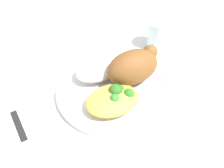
# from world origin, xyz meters

# --- Properties ---
(ground_plane) EXTENTS (2.00, 2.00, 0.00)m
(ground_plane) POSITION_xyz_m (0.00, 0.00, 0.00)
(ground_plane) COLOR silver
(plate) EXTENTS (0.25, 0.25, 0.02)m
(plate) POSITION_xyz_m (0.00, 0.00, 0.01)
(plate) COLOR white
(plate) RESTS_ON ground_plane
(roasted_chicken) EXTENTS (0.13, 0.07, 0.08)m
(roasted_chicken) POSITION_xyz_m (0.05, 0.00, 0.06)
(roasted_chicken) COLOR brown
(roasted_chicken) RESTS_ON plate
(rice_pile) EXTENTS (0.10, 0.07, 0.04)m
(rice_pile) POSITION_xyz_m (-0.01, 0.05, 0.04)
(rice_pile) COLOR white
(rice_pile) RESTS_ON plate
(mac_cheese_with_broccoli) EXTENTS (0.11, 0.08, 0.04)m
(mac_cheese_with_broccoli) POSITION_xyz_m (-0.02, -0.04, 0.03)
(mac_cheese_with_broccoli) COLOR gold
(mac_cheese_with_broccoli) RESTS_ON plate
(fork) EXTENTS (0.03, 0.14, 0.01)m
(fork) POSITION_xyz_m (-0.15, 0.02, 0.00)
(fork) COLOR #B2B2B7
(fork) RESTS_ON ground_plane
(knife) EXTENTS (0.03, 0.19, 0.01)m
(knife) POSITION_xyz_m (-0.21, 0.04, 0.00)
(knife) COLOR black
(knife) RESTS_ON ground_plane
(water_glass) EXTENTS (0.06, 0.06, 0.08)m
(water_glass) POSITION_xyz_m (0.19, 0.10, 0.04)
(water_glass) COLOR silver
(water_glass) RESTS_ON ground_plane
(napkin) EXTENTS (0.12, 0.14, 0.00)m
(napkin) POSITION_xyz_m (0.19, -0.11, 0.00)
(napkin) COLOR white
(napkin) RESTS_ON ground_plane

